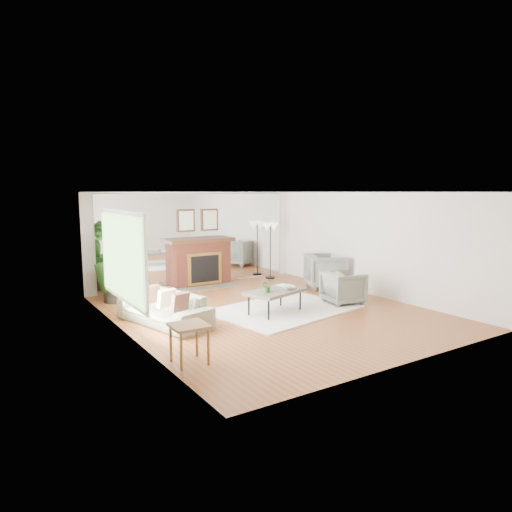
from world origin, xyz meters
TOP-DOWN VIEW (x-y plane):
  - ground at (0.00, 0.00)m, footprint 7.00×7.00m
  - wall_left at (-2.99, 0.00)m, footprint 0.02×7.00m
  - wall_right at (2.99, 0.00)m, footprint 0.02×7.00m
  - wall_back at (0.00, 3.49)m, footprint 6.00×0.02m
  - mirror_panel at (0.00, 3.47)m, footprint 5.40×0.04m
  - window_panel at (-2.96, 0.40)m, footprint 0.04×2.40m
  - fireplace at (0.00, 3.26)m, footprint 1.85×0.83m
  - area_rug at (0.31, -0.05)m, footprint 3.28×2.61m
  - coffee_table at (-0.01, -0.19)m, footprint 1.40×1.04m
  - sofa at (-2.21, 0.35)m, footprint 1.30×2.18m
  - armchair_back at (2.60, 1.21)m, footprint 1.31×1.30m
  - armchair_front at (1.79, -0.31)m, footprint 0.94×0.92m
  - side_table at (-2.65, -1.76)m, footprint 0.54×0.54m
  - potted_ficus at (-2.48, 2.66)m, footprint 0.95×0.95m
  - floor_lamp at (2.13, 3.10)m, footprint 0.53×0.29m
  - tabletop_plant at (-0.26, -0.26)m, footprint 0.27×0.24m
  - fruit_bowl at (0.26, -0.28)m, footprint 0.28×0.28m
  - book at (0.28, -0.02)m, footprint 0.31×0.37m

SIDE VIEW (x-z plane):
  - ground at x=0.00m, z-range 0.00..0.00m
  - area_rug at x=0.31m, z-range 0.00..0.03m
  - sofa at x=-2.21m, z-range 0.00..0.60m
  - armchair_front at x=1.79m, z-range 0.00..0.74m
  - armchair_back at x=2.60m, z-range 0.00..0.90m
  - coffee_table at x=-0.01m, z-range 0.21..0.71m
  - side_table at x=-2.65m, z-range 0.20..0.79m
  - book at x=0.28m, z-range 0.50..0.52m
  - fruit_bowl at x=0.26m, z-range 0.50..0.57m
  - tabletop_plant at x=-0.26m, z-range 0.50..0.77m
  - fireplace at x=0.00m, z-range -0.37..1.68m
  - potted_ficus at x=-2.48m, z-range 0.06..1.87m
  - wall_left at x=-2.99m, z-range 0.00..2.50m
  - wall_right at x=2.99m, z-range 0.00..2.50m
  - wall_back at x=0.00m, z-range 0.00..2.50m
  - mirror_panel at x=0.00m, z-range 0.05..2.45m
  - window_panel at x=-2.96m, z-range 0.60..2.10m
  - floor_lamp at x=2.13m, z-range 0.57..2.19m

